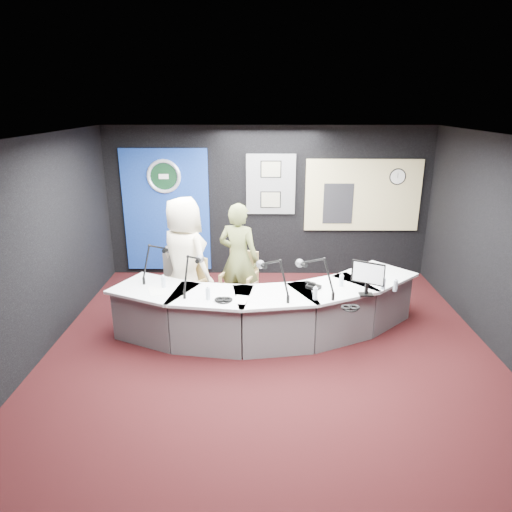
{
  "coord_description": "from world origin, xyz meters",
  "views": [
    {
      "loc": [
        -0.14,
        -5.37,
        3.2
      ],
      "look_at": [
        -0.2,
        0.8,
        1.1
      ],
      "focal_mm": 32.0,
      "sensor_mm": 36.0,
      "label": 1
    }
  ],
  "objects_px": {
    "broadcast_desk": "(266,310)",
    "armchair_left": "(187,291)",
    "person_woman": "(239,259)",
    "person_man": "(185,260)",
    "armchair_right": "(239,284)"
  },
  "relations": [
    {
      "from": "broadcast_desk",
      "to": "armchair_left",
      "type": "relative_size",
      "value": 5.02
    },
    {
      "from": "broadcast_desk",
      "to": "person_woman",
      "type": "xyz_separation_m",
      "value": [
        -0.42,
        0.74,
        0.51
      ]
    },
    {
      "from": "broadcast_desk",
      "to": "person_man",
      "type": "xyz_separation_m",
      "value": [
        -1.22,
        0.51,
        0.58
      ]
    },
    {
      "from": "broadcast_desk",
      "to": "person_woman",
      "type": "distance_m",
      "value": 0.99
    },
    {
      "from": "broadcast_desk",
      "to": "armchair_left",
      "type": "height_order",
      "value": "armchair_left"
    },
    {
      "from": "broadcast_desk",
      "to": "armchair_right",
      "type": "distance_m",
      "value": 0.86
    },
    {
      "from": "broadcast_desk",
      "to": "person_woman",
      "type": "relative_size",
      "value": 2.55
    },
    {
      "from": "armchair_right",
      "to": "person_woman",
      "type": "relative_size",
      "value": 0.53
    },
    {
      "from": "armchair_left",
      "to": "person_woman",
      "type": "bearing_deg",
      "value": 54.72
    },
    {
      "from": "broadcast_desk",
      "to": "armchair_right",
      "type": "height_order",
      "value": "armchair_right"
    },
    {
      "from": "armchair_left",
      "to": "person_man",
      "type": "bearing_deg",
      "value": 0.0
    },
    {
      "from": "armchair_left",
      "to": "armchair_right",
      "type": "relative_size",
      "value": 0.96
    },
    {
      "from": "broadcast_desk",
      "to": "armchair_right",
      "type": "bearing_deg",
      "value": 119.62
    },
    {
      "from": "armchair_left",
      "to": "armchair_right",
      "type": "distance_m",
      "value": 0.83
    },
    {
      "from": "person_man",
      "to": "armchair_left",
      "type": "bearing_deg",
      "value": -0.0
    }
  ]
}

